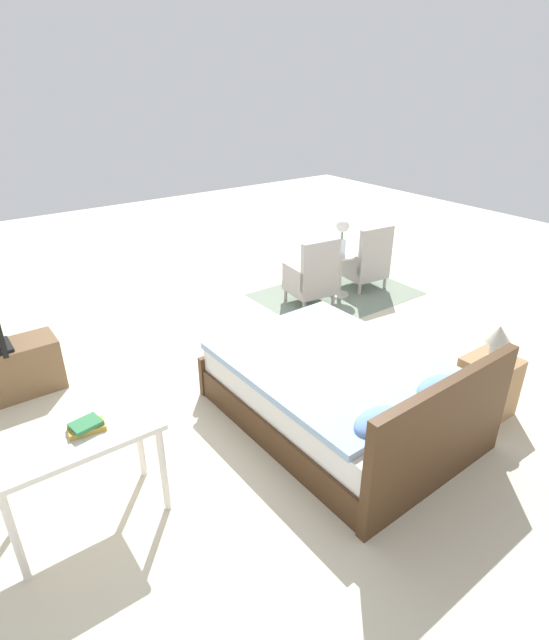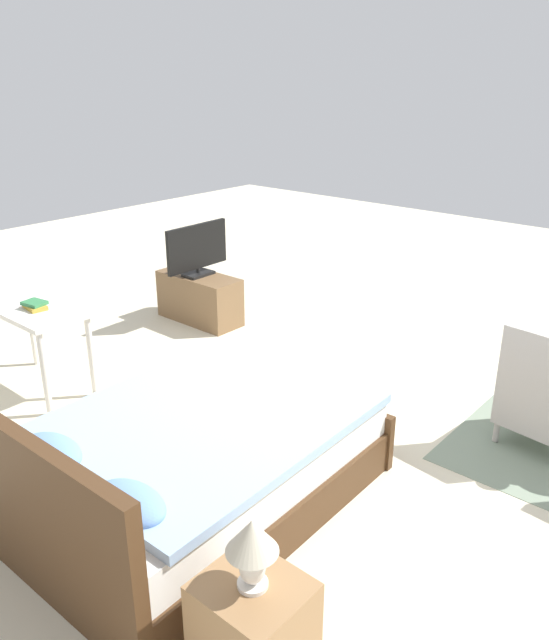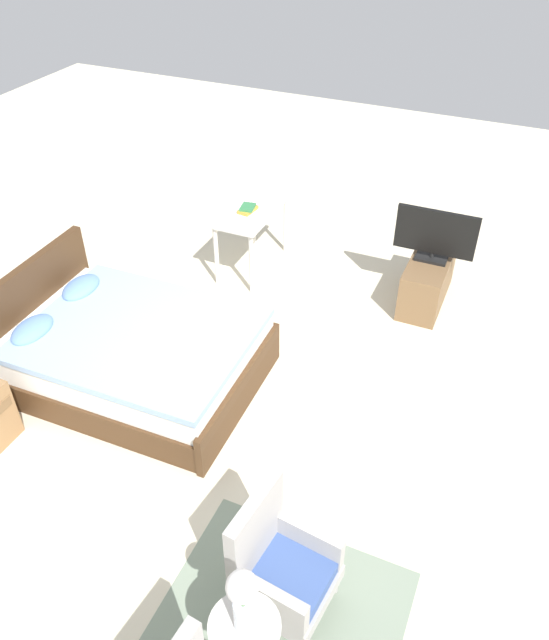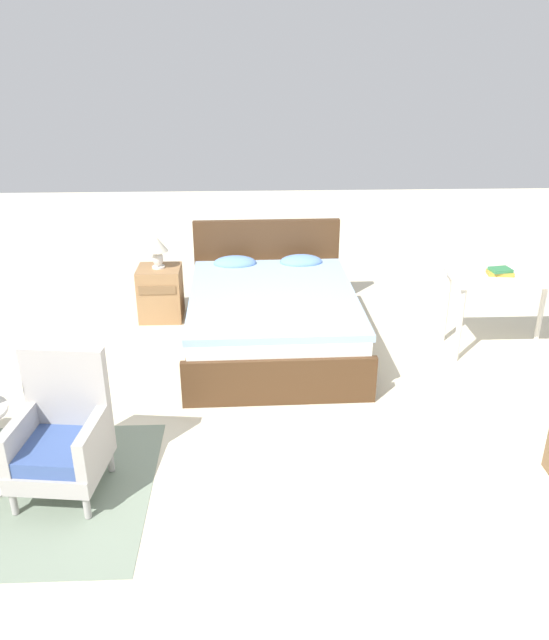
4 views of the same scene
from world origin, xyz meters
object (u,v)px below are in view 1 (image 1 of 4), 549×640
(table_lamp, at_px, (498,338))
(tv_stand, at_px, (6,372))
(nightstand, at_px, (487,386))
(side_table, at_px, (340,270))
(armchair_by_window_left, at_px, (366,263))
(bed, at_px, (341,393))
(armchair_by_window_right, at_px, (312,278))
(book_stack, at_px, (86,426))
(vanity_desk, at_px, (77,448))
(flower_vase, at_px, (342,233))

(table_lamp, bearing_deg, tv_stand, -39.85)
(nightstand, distance_m, tv_stand, 4.44)
(side_table, bearing_deg, armchair_by_window_left, 178.49)
(nightstand, bearing_deg, bed, -30.54)
(armchair_by_window_right, bearing_deg, bed, 55.72)
(armchair_by_window_left, xyz_separation_m, tv_stand, (4.68, -0.11, -0.12))
(book_stack, bearing_deg, nightstand, 164.78)
(book_stack, bearing_deg, bed, 174.52)
(vanity_desk, bearing_deg, armchair_by_window_left, -157.71)
(bed, distance_m, armchair_by_window_right, 2.51)
(armchair_by_window_right, relative_size, book_stack, 3.82)
(table_lamp, relative_size, book_stack, 1.37)
(bed, relative_size, vanity_desk, 2.11)
(armchair_by_window_left, height_order, side_table, armchair_by_window_left)
(armchair_by_window_right, height_order, flower_vase, flower_vase)
(nightstand, xyz_separation_m, tv_stand, (3.41, -2.85, -0.02))
(nightstand, xyz_separation_m, book_stack, (3.20, -0.87, 0.50))
(armchair_by_window_left, relative_size, vanity_desk, 0.88)
(bed, xyz_separation_m, flower_vase, (-1.92, -2.08, 0.60))
(bed, height_order, tv_stand, bed)
(side_table, relative_size, tv_stand, 0.63)
(table_lamp, distance_m, tv_stand, 4.47)
(armchair_by_window_right, xyz_separation_m, nightstand, (0.27, 2.74, -0.10))
(nightstand, bearing_deg, table_lamp, 90.00)
(armchair_by_window_right, distance_m, nightstand, 2.76)
(armchair_by_window_left, bearing_deg, armchair_by_window_right, -0.01)
(table_lamp, height_order, book_stack, table_lamp)
(flower_vase, relative_size, book_stack, 1.98)
(vanity_desk, relative_size, book_stack, 4.32)
(side_table, height_order, tv_stand, side_table)
(armchair_by_window_left, bearing_deg, bed, 40.66)
(bed, bearing_deg, tv_stand, -43.75)
(bed, distance_m, tv_stand, 3.15)
(vanity_desk, bearing_deg, tv_stand, -86.12)
(side_table, bearing_deg, flower_vase, 180.00)
(flower_vase, height_order, nightstand, flower_vase)
(tv_stand, xyz_separation_m, vanity_desk, (-0.13, 1.97, 0.38))
(table_lamp, xyz_separation_m, book_stack, (3.20, -0.87, 0.01))
(flower_vase, relative_size, table_lamp, 1.45)
(flower_vase, bearing_deg, nightstand, 74.27)
(bed, bearing_deg, vanity_desk, -5.49)
(nightstand, bearing_deg, flower_vase, -105.73)
(tv_stand, bearing_deg, bed, 136.25)
(vanity_desk, bearing_deg, flower_vase, -155.16)
(flower_vase, bearing_deg, armchair_by_window_right, 1.46)
(side_table, relative_size, vanity_desk, 0.58)
(tv_stand, bearing_deg, vanity_desk, 93.88)
(tv_stand, bearing_deg, armchair_by_window_right, 178.37)
(side_table, distance_m, tv_stand, 4.19)
(armchair_by_window_right, distance_m, tv_stand, 3.69)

